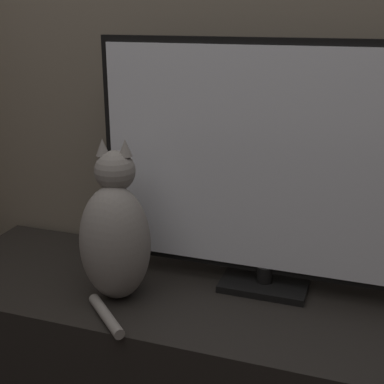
{
  "coord_description": "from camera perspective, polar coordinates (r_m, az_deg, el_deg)",
  "views": [
    {
      "loc": [
        0.46,
        -0.34,
        1.19
      ],
      "look_at": [
        0.03,
        0.92,
        0.73
      ],
      "focal_mm": 50.0,
      "sensor_mm": 36.0,
      "label": 1
    }
  ],
  "objects": [
    {
      "name": "tv",
      "position": [
        1.43,
        8.32,
        2.58
      ],
      "size": [
        0.96,
        0.15,
        0.69
      ],
      "color": "black",
      "rests_on": "tv_stand"
    },
    {
      "name": "cat",
      "position": [
        1.45,
        -8.16,
        -4.64
      ],
      "size": [
        0.22,
        0.3,
        0.44
      ],
      "rotation": [
        0.0,
        0.0,
        0.22
      ],
      "color": "gray",
      "rests_on": "tv_stand"
    },
    {
      "name": "tv_stand",
      "position": [
        1.65,
        -1.13,
        -17.01
      ],
      "size": [
        1.47,
        0.52,
        0.43
      ],
      "color": "black",
      "rests_on": "ground_plane"
    }
  ]
}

